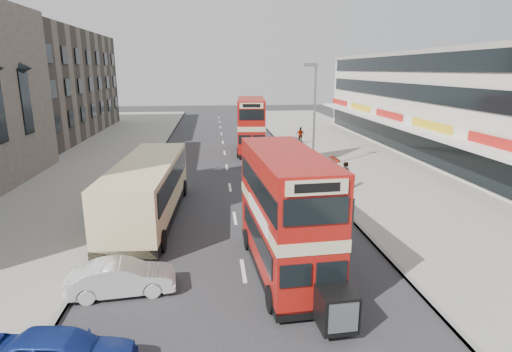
# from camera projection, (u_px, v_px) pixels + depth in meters

# --- Properties ---
(ground) EXTENTS (160.00, 160.00, 0.00)m
(ground) POSITION_uv_depth(u_px,v_px,m) (248.00, 298.00, 14.45)
(ground) COLOR #28282B
(ground) RESTS_ON ground
(road_surface) EXTENTS (12.00, 90.00, 0.01)m
(road_surface) POSITION_uv_depth(u_px,v_px,m) (227.00, 167.00, 33.72)
(road_surface) COLOR #28282B
(road_surface) RESTS_ON ground
(pavement_right) EXTENTS (12.00, 90.00, 0.15)m
(pavement_right) POSITION_uv_depth(u_px,v_px,m) (370.00, 163.00, 34.91)
(pavement_right) COLOR gray
(pavement_right) RESTS_ON ground
(pavement_left) EXTENTS (12.00, 90.00, 0.15)m
(pavement_left) POSITION_uv_depth(u_px,v_px,m) (73.00, 170.00, 32.49)
(pavement_left) COLOR gray
(pavement_left) RESTS_ON ground
(kerb_left) EXTENTS (0.20, 90.00, 0.16)m
(kerb_left) POSITION_uv_depth(u_px,v_px,m) (150.00, 168.00, 33.09)
(kerb_left) COLOR gray
(kerb_left) RESTS_ON ground
(kerb_right) EXTENTS (0.20, 90.00, 0.16)m
(kerb_right) POSITION_uv_depth(u_px,v_px,m) (301.00, 165.00, 34.32)
(kerb_right) COLOR gray
(kerb_right) RESTS_ON ground
(brick_terrace) EXTENTS (14.00, 28.00, 12.00)m
(brick_terrace) POSITION_uv_depth(u_px,v_px,m) (26.00, 85.00, 47.36)
(brick_terrace) COLOR #66594C
(brick_terrace) RESTS_ON ground
(commercial_row) EXTENTS (9.90, 46.20, 9.30)m
(commercial_row) POSITION_uv_depth(u_px,v_px,m) (453.00, 104.00, 36.49)
(commercial_row) COLOR beige
(commercial_row) RESTS_ON ground
(street_lamp) EXTENTS (1.00, 0.20, 8.12)m
(street_lamp) POSITION_uv_depth(u_px,v_px,m) (314.00, 109.00, 31.26)
(street_lamp) COLOR slate
(street_lamp) RESTS_ON ground
(bus_main) EXTENTS (2.83, 8.39, 4.59)m
(bus_main) POSITION_uv_depth(u_px,v_px,m) (286.00, 213.00, 15.74)
(bus_main) COLOR black
(bus_main) RESTS_ON ground
(bus_second) EXTENTS (3.07, 9.03, 4.88)m
(bus_second) POSITION_uv_depth(u_px,v_px,m) (251.00, 125.00, 39.34)
(bus_second) COLOR black
(bus_second) RESTS_ON ground
(coach) EXTENTS (3.32, 11.06, 2.90)m
(coach) POSITION_uv_depth(u_px,v_px,m) (148.00, 188.00, 21.62)
(coach) COLOR black
(coach) RESTS_ON ground
(car_left_front) EXTENTS (3.78, 1.66, 1.21)m
(car_left_front) POSITION_uv_depth(u_px,v_px,m) (122.00, 278.00, 14.59)
(car_left_front) COLOR silver
(car_left_front) RESTS_ON ground
(car_right_a) EXTENTS (4.99, 2.12, 1.43)m
(car_right_a) POSITION_uv_depth(u_px,v_px,m) (304.00, 168.00, 30.42)
(car_right_a) COLOR #AA2911
(car_right_a) RESTS_ON ground
(car_right_b) EXTENTS (4.58, 2.29, 1.24)m
(car_right_b) POSITION_uv_depth(u_px,v_px,m) (282.00, 157.00, 34.59)
(car_right_b) COLOR orange
(car_right_b) RESTS_ON ground
(pedestrian_near) EXTENTS (0.72, 0.54, 1.82)m
(pedestrian_near) POSITION_uv_depth(u_px,v_px,m) (344.00, 175.00, 26.82)
(pedestrian_near) COLOR gray
(pedestrian_near) RESTS_ON pavement_right
(pedestrian_far) EXTENTS (1.06, 0.62, 1.70)m
(pedestrian_far) POSITION_uv_depth(u_px,v_px,m) (300.00, 135.00, 43.62)
(pedestrian_far) COLOR gray
(pedestrian_far) RESTS_ON pavement_right
(cyclist) EXTENTS (0.82, 2.00, 2.30)m
(cyclist) POSITION_uv_depth(u_px,v_px,m) (272.00, 153.00, 35.28)
(cyclist) COLOR gray
(cyclist) RESTS_ON ground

